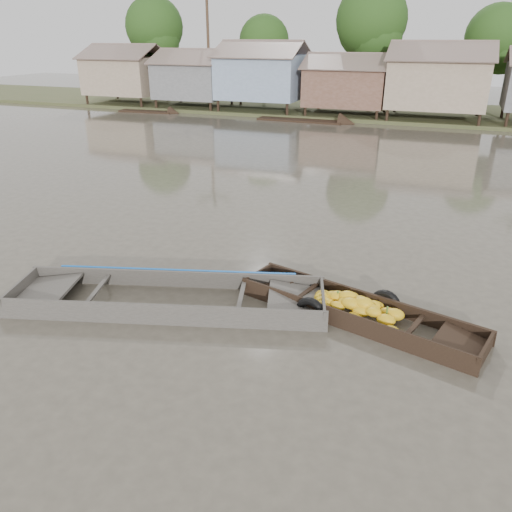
% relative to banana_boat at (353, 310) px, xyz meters
% --- Properties ---
extents(ground, '(120.00, 120.00, 0.00)m').
position_rel_banana_boat_xyz_m(ground, '(-2.26, -0.51, -0.15)').
color(ground, '#4B4539').
rests_on(ground, ground).
extents(riverbank, '(120.00, 12.47, 10.22)m').
position_rel_banana_boat_xyz_m(riverbank, '(0.77, 31.35, 2.92)').
color(riverbank, '#384723').
rests_on(riverbank, ground).
extents(banana_boat, '(5.61, 2.73, 0.78)m').
position_rel_banana_boat_xyz_m(banana_boat, '(0.00, 0.00, 0.00)').
color(banana_boat, black).
rests_on(banana_boat, ground).
extents(viewer_boat, '(7.43, 3.82, 0.58)m').
position_rel_banana_boat_xyz_m(viewer_boat, '(-4.06, -0.93, -0.10)').
color(viewer_boat, '#3A3631').
rests_on(viewer_boat, ground).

